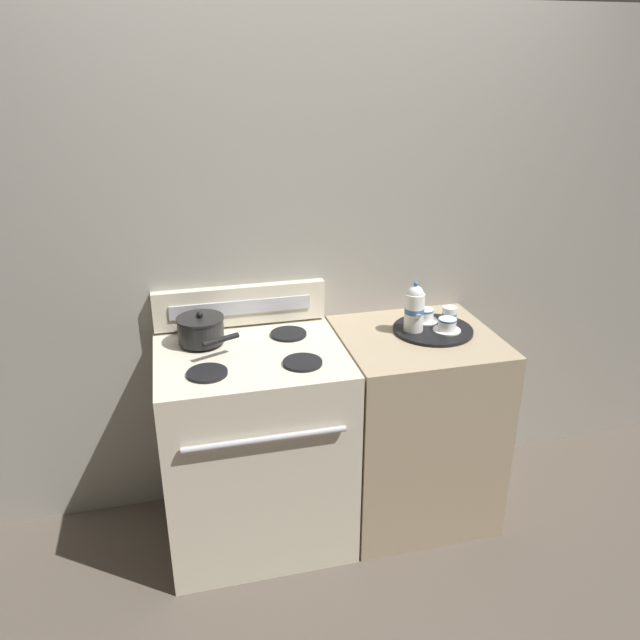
% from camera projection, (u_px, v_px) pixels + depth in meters
% --- Properties ---
extents(ground_plane, '(6.00, 6.00, 0.00)m').
position_uv_depth(ground_plane, '(330.00, 516.00, 2.92)').
color(ground_plane, brown).
extents(wall_back, '(6.00, 0.05, 2.20)m').
position_uv_depth(wall_back, '(312.00, 271.00, 2.79)').
color(wall_back, '#9E998E').
rests_on(wall_back, ground).
extents(stove, '(0.76, 0.65, 0.90)m').
position_uv_depth(stove, '(255.00, 446.00, 2.67)').
color(stove, beige).
rests_on(stove, ground).
extents(control_panel, '(0.75, 0.05, 0.17)m').
position_uv_depth(control_panel, '(240.00, 305.00, 2.72)').
color(control_panel, beige).
rests_on(control_panel, stove).
extents(side_counter, '(0.66, 0.62, 0.89)m').
position_uv_depth(side_counter, '(413.00, 424.00, 2.83)').
color(side_counter, tan).
rests_on(side_counter, ground).
extents(saucepan, '(0.24, 0.30, 0.13)m').
position_uv_depth(saucepan, '(201.00, 329.00, 2.56)').
color(saucepan, black).
rests_on(saucepan, stove).
extents(serving_tray, '(0.35, 0.35, 0.01)m').
position_uv_depth(serving_tray, '(433.00, 330.00, 2.71)').
color(serving_tray, black).
rests_on(serving_tray, side_counter).
extents(teapot, '(0.09, 0.14, 0.22)m').
position_uv_depth(teapot, '(415.00, 308.00, 2.64)').
color(teapot, white).
rests_on(teapot, serving_tray).
extents(teacup_left, '(0.12, 0.12, 0.06)m').
position_uv_depth(teacup_left, '(447.00, 325.00, 2.67)').
color(teacup_left, white).
rests_on(teacup_left, serving_tray).
extents(teacup_right, '(0.12, 0.12, 0.06)m').
position_uv_depth(teacup_right, '(425.00, 315.00, 2.77)').
color(teacup_right, white).
rests_on(teacup_right, serving_tray).
extents(creamer_jug, '(0.07, 0.07, 0.07)m').
position_uv_depth(creamer_jug, '(449.00, 314.00, 2.76)').
color(creamer_jug, white).
rests_on(creamer_jug, serving_tray).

